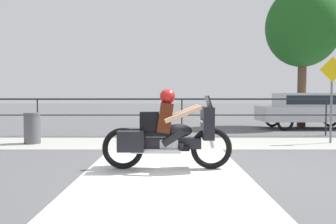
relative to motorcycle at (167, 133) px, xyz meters
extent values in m
plane|color=#565659|center=(0.51, 0.01, -0.68)|extent=(120.00, 120.00, 0.00)
cube|color=#A8A59E|center=(0.51, 3.41, -0.67)|extent=(44.00, 2.40, 0.01)
cube|color=silver|center=(-0.04, -0.19, -0.67)|extent=(2.92, 6.00, 0.01)
cube|color=#232326|center=(0.51, 5.37, 0.61)|extent=(36.00, 0.04, 0.06)
cube|color=#232326|center=(0.51, 5.37, 0.05)|extent=(36.00, 0.03, 0.04)
cylinder|color=#232326|center=(-4.59, 5.37, -0.02)|extent=(0.05, 0.05, 1.32)
cylinder|color=#232326|center=(0.51, 5.37, -0.02)|extent=(0.05, 0.05, 1.32)
cylinder|color=#232326|center=(5.61, 5.37, -0.02)|extent=(0.05, 0.05, 1.32)
torus|color=black|center=(0.85, 0.00, -0.28)|extent=(0.79, 0.11, 0.79)
torus|color=black|center=(-0.83, 0.00, -0.28)|extent=(0.79, 0.11, 0.79)
cube|color=black|center=(0.01, 0.00, -0.18)|extent=(1.28, 0.22, 0.20)
cube|color=silver|center=(0.04, 0.00, -0.23)|extent=(0.34, 0.26, 0.26)
ellipsoid|color=black|center=(0.21, 0.00, 0.05)|extent=(0.55, 0.30, 0.26)
cube|color=black|center=(-0.16, 0.00, -0.01)|extent=(0.74, 0.28, 0.08)
cube|color=black|center=(0.77, 0.00, 0.20)|extent=(0.20, 0.64, 0.60)
cube|color=#1E232B|center=(0.79, 0.00, 0.60)|extent=(0.10, 0.54, 0.24)
cylinder|color=silver|center=(0.63, 0.00, 0.25)|extent=(0.04, 0.70, 0.04)
cylinder|color=silver|center=(-0.19, -0.16, -0.31)|extent=(0.92, 0.09, 0.09)
cube|color=black|center=(-0.65, -0.24, -0.12)|extent=(0.48, 0.28, 0.38)
cube|color=black|center=(-0.65, 0.24, -0.12)|extent=(0.48, 0.28, 0.38)
cylinder|color=silver|center=(0.82, 0.00, -0.04)|extent=(0.17, 0.06, 0.49)
cube|color=#4C1E0F|center=(-0.03, 0.00, 0.30)|extent=(0.32, 0.36, 0.58)
sphere|color=tan|center=(0.01, 0.00, 0.68)|extent=(0.23, 0.23, 0.23)
sphere|color=#B21919|center=(0.01, 0.00, 0.70)|extent=(0.29, 0.29, 0.29)
cylinder|color=black|center=(0.12, -0.15, -0.07)|extent=(0.44, 0.13, 0.34)
cylinder|color=black|center=(0.27, -0.15, -0.21)|extent=(0.11, 0.11, 0.11)
cube|color=black|center=(0.32, -0.15, -0.26)|extent=(0.20, 0.10, 0.09)
cylinder|color=black|center=(0.12, 0.15, -0.07)|extent=(0.44, 0.13, 0.34)
cylinder|color=black|center=(0.27, 0.15, -0.21)|extent=(0.11, 0.11, 0.11)
cube|color=black|center=(0.32, 0.15, -0.26)|extent=(0.20, 0.10, 0.09)
cylinder|color=tan|center=(0.30, -0.30, 0.38)|extent=(0.69, 0.09, 0.34)
cylinder|color=tan|center=(0.30, 0.30, 0.38)|extent=(0.69, 0.09, 0.34)
cube|color=black|center=(-0.33, 0.00, 0.22)|extent=(0.35, 0.24, 0.39)
cube|color=#B7BCC4|center=(6.08, 7.83, -0.03)|extent=(4.27, 1.79, 0.62)
cube|color=#B7BCC4|center=(5.83, 7.83, 0.56)|extent=(2.22, 1.58, 0.57)
cube|color=#19232D|center=(6.92, 7.83, 0.56)|extent=(0.04, 1.40, 0.45)
cube|color=#19232D|center=(5.83, 7.83, 0.56)|extent=(2.04, 1.61, 0.37)
torus|color=black|center=(7.41, 8.66, -0.34)|extent=(0.68, 0.11, 0.68)
torus|color=black|center=(4.76, 7.00, -0.34)|extent=(0.68, 0.11, 0.68)
torus|color=black|center=(4.76, 8.66, -0.34)|extent=(0.68, 0.11, 0.68)
cylinder|color=#515156|center=(-3.93, 3.32, -0.25)|extent=(0.46, 0.46, 0.85)
cylinder|color=#515156|center=(-3.93, 3.32, 0.20)|extent=(0.48, 0.48, 0.06)
cylinder|color=slate|center=(4.82, 3.43, 0.48)|extent=(0.06, 0.06, 2.32)
cube|color=yellow|center=(4.82, 3.41, 1.49)|extent=(0.74, 0.02, 0.74)
cylinder|color=brown|center=(6.08, 8.67, 0.91)|extent=(0.38, 0.38, 3.17)
ellipsoid|color=#1E561E|center=(6.08, 8.67, 3.85)|extent=(3.28, 3.28, 3.61)
camera|label=1|loc=(0.02, -6.16, 0.70)|focal=35.00mm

